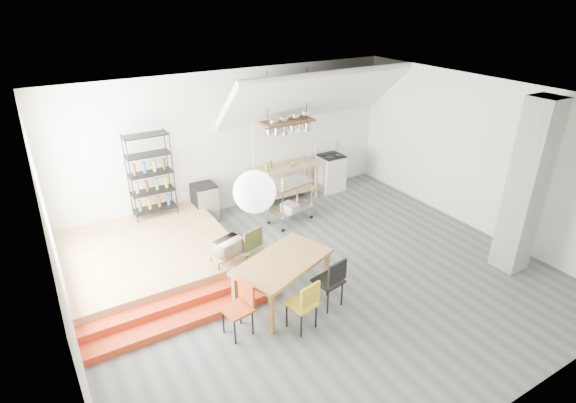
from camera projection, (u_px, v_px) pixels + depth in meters
floor at (319, 278)px, 8.14m from camera, size 8.00×8.00×0.00m
wall_back at (233, 142)px, 10.17m from camera, size 8.00×0.04×3.20m
wall_left at (58, 267)px, 5.60m from camera, size 0.04×7.00×3.20m
wall_right at (480, 156)px, 9.30m from camera, size 0.04×7.00×3.20m
ceiling at (325, 102)px, 6.76m from camera, size 8.00×7.00×0.02m
slope_ceiling at (315, 96)px, 10.13m from camera, size 4.40×1.44×1.32m
window_pane at (45, 207)px, 6.69m from camera, size 0.02×2.50×2.20m
platform at (149, 255)px, 8.45m from camera, size 3.00×3.00×0.40m
step_lower at (184, 320)px, 6.99m from camera, size 3.00×0.35×0.13m
step_upper at (177, 305)px, 7.24m from camera, size 3.00×0.35×0.27m
concrete_column at (526, 188)px, 7.82m from camera, size 0.50×0.50×3.20m
kitchen_counter at (283, 177)px, 10.82m from camera, size 1.80×0.60×0.91m
stove at (330, 172)px, 11.54m from camera, size 0.60×0.60×1.18m
pot_rack at (289, 125)px, 10.08m from camera, size 1.20×0.50×1.43m
wire_shelving at (150, 174)px, 9.13m from camera, size 0.88×0.38×1.80m
microwave_shelf at (229, 254)px, 7.84m from camera, size 0.60×0.40×0.16m
paper_lantern at (255, 192)px, 6.22m from camera, size 0.60×0.60×0.60m
dining_table at (283, 265)px, 7.29m from camera, size 1.84×1.42×0.77m
chair_mustard at (305, 302)px, 6.69m from camera, size 0.47×0.47×0.87m
chair_black at (332, 279)px, 7.18m from camera, size 0.48×0.48×0.91m
chair_olive at (258, 251)px, 7.91m from camera, size 0.53×0.53×0.94m
chair_red at (241, 304)px, 6.65m from camera, size 0.46×0.46×0.87m
rolling_cart at (290, 196)px, 9.85m from camera, size 1.05×0.73×0.95m
mini_fridge at (205, 202)px, 10.02m from camera, size 0.50×0.50×0.85m
microwave at (229, 247)px, 7.77m from camera, size 0.56×0.46×0.27m
bowl at (290, 165)px, 10.73m from camera, size 0.26×0.26×0.05m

